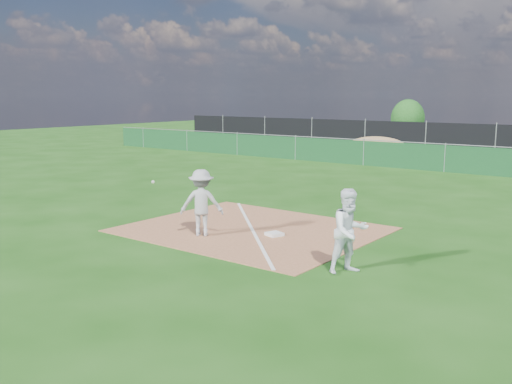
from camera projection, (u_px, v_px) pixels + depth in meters
ground at (398, 186)px, 21.62m from camera, size 90.00×90.00×0.00m
infield_dirt at (252, 230)px, 14.59m from camera, size 6.00×5.00×0.02m
foul_line at (252, 229)px, 14.59m from camera, size 5.01×5.01×0.01m
green_fence at (445, 159)px, 25.42m from camera, size 44.00×0.05×1.20m
dirt_mound at (377, 147)px, 31.17m from camera, size 3.38×2.60×1.17m
black_fence at (496, 141)px, 31.62m from camera, size 46.00×0.04×1.80m
first_base at (274, 234)px, 13.92m from camera, size 0.46×0.46×0.08m
play_at_first at (202, 203)px, 13.81m from camera, size 2.10×1.11×1.63m
runner at (350, 231)px, 10.95m from camera, size 0.93×1.01×1.66m
car_left at (406, 133)px, 39.70m from camera, size 4.95×3.02×1.57m
car_mid at (468, 137)px, 36.49m from camera, size 4.69×2.24×1.49m
tree_left at (408, 118)px, 44.59m from camera, size 2.59×2.59×3.08m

